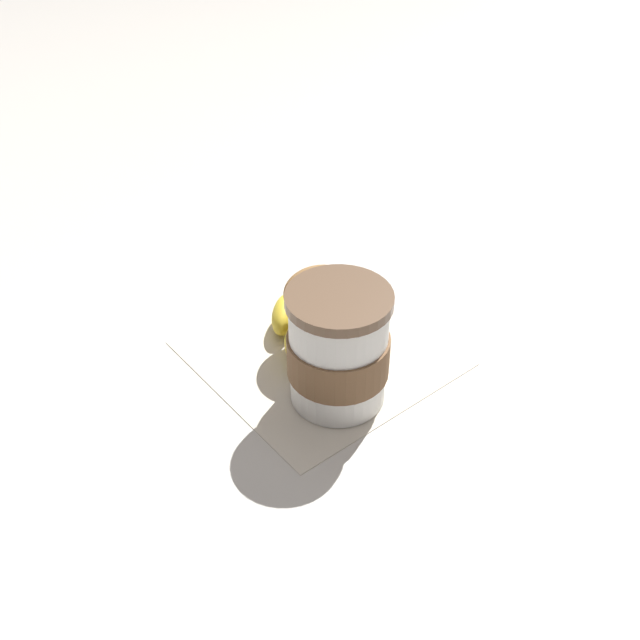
# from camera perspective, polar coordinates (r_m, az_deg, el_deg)

# --- Properties ---
(ground_plane) EXTENTS (3.00, 3.00, 0.00)m
(ground_plane) POSITION_cam_1_polar(r_m,az_deg,el_deg) (0.77, -0.00, -2.58)
(ground_plane) COLOR beige
(paper_napkin) EXTENTS (0.24, 0.24, 0.00)m
(paper_napkin) POSITION_cam_1_polar(r_m,az_deg,el_deg) (0.77, -0.00, -2.54)
(paper_napkin) COLOR beige
(paper_napkin) RESTS_ON ground_plane
(coffee_cup) EXTENTS (0.10, 0.10, 0.12)m
(coffee_cup) POSITION_cam_1_polar(r_m,az_deg,el_deg) (0.69, 1.40, -2.21)
(coffee_cup) COLOR white
(coffee_cup) RESTS_ON paper_napkin
(muffin) EXTENTS (0.08, 0.08, 0.09)m
(muffin) POSITION_cam_1_polar(r_m,az_deg,el_deg) (0.75, 0.29, 0.98)
(muffin) COLOR white
(muffin) RESTS_ON paper_napkin
(banana) EXTENTS (0.18, 0.09, 0.03)m
(banana) POSITION_cam_1_polar(r_m,az_deg,el_deg) (0.75, -0.99, -2.06)
(banana) COLOR yellow
(banana) RESTS_ON paper_napkin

